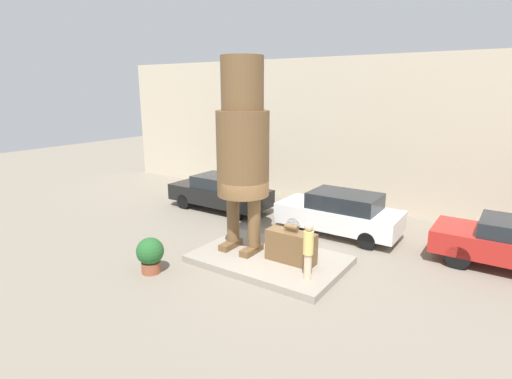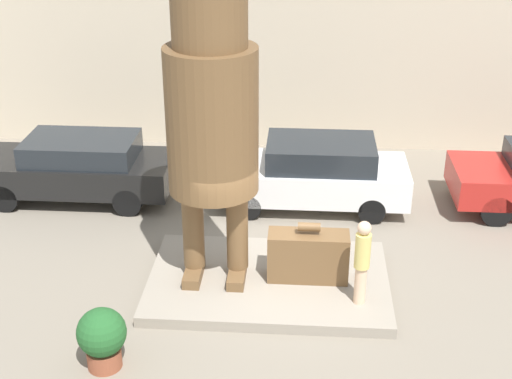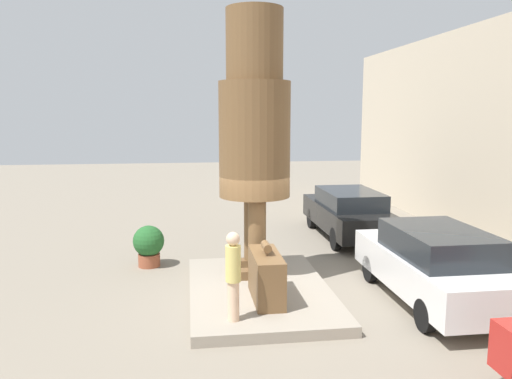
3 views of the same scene
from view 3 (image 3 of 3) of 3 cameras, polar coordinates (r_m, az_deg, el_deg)
name	(u,v)px [view 3 (image 3 of 3)]	position (r m, az deg, el deg)	size (l,w,h in m)	color
ground_plane	(259,296)	(11.03, 0.40, -12.09)	(60.00, 60.00, 0.00)	gray
pedestal	(259,292)	(10.99, 0.40, -11.58)	(4.55, 2.98, 0.21)	gray
statue_figure	(254,123)	(11.31, -0.18, 7.62)	(1.62, 1.62, 5.97)	brown
giant_suitcase	(266,276)	(10.11, 1.17, -9.88)	(1.51, 0.55, 1.18)	brown
tourist	(233,273)	(9.02, -2.62, -9.46)	(0.28, 0.28, 1.64)	beige
parked_car_black	(348,212)	(16.06, 10.44, -2.56)	(4.64, 1.77, 1.54)	black
parked_car_white	(434,264)	(11.07, 19.65, -7.98)	(4.46, 1.80, 1.61)	silver
planter_pot	(149,244)	(13.19, -12.16, -6.13)	(0.80, 0.80, 1.07)	brown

